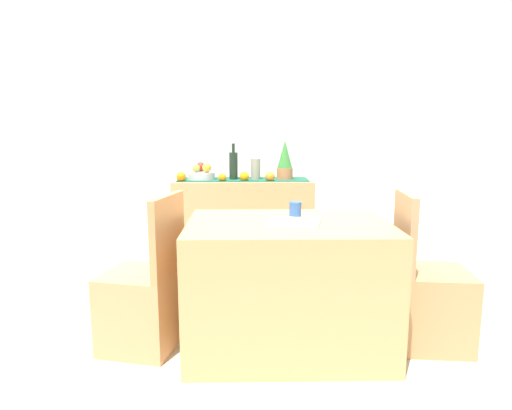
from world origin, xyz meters
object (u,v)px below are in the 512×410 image
dining_table (288,285)px  chair_by_corner (429,301)px  wine_bottle (233,165)px  ceramic_vase (255,169)px  open_book (294,222)px  fruit_bowl (201,176)px  potted_plant (285,161)px  coffee_cup (295,210)px  chair_near_window (144,303)px  sideboard_console (243,227)px

dining_table → chair_by_corner: bearing=0.1°
wine_bottle → ceramic_vase: (0.19, 0.00, -0.03)m
wine_bottle → chair_by_corner: wine_bottle is taller
open_book → chair_by_corner: bearing=15.8°
chair_by_corner → fruit_bowl: bearing=137.2°
wine_bottle → chair_by_corner: 1.91m
ceramic_vase → chair_by_corner: 1.79m
potted_plant → coffee_cup: size_ratio=3.37×
wine_bottle → open_book: 1.45m
wine_bottle → coffee_cup: bearing=-72.4°
chair_near_window → chair_by_corner: (1.66, 0.01, 0.00)m
wine_bottle → coffee_cup: 1.32m
wine_bottle → potted_plant: size_ratio=0.92×
fruit_bowl → sideboard_console: bearing=0.0°
potted_plant → chair_near_window: size_ratio=0.37×
ceramic_vase → chair_by_corner: (0.99, -1.34, -0.65)m
wine_bottle → potted_plant: (0.44, 0.00, 0.04)m
wine_bottle → fruit_bowl: bearing=180.0°
dining_table → open_book: bearing=-55.0°
sideboard_console → potted_plant: size_ratio=3.49×
open_book → coffee_cup: bearing=94.2°
open_book → chair_by_corner: size_ratio=0.31×
sideboard_console → wine_bottle: bearing=-180.0°
wine_bottle → coffee_cup: size_ratio=3.08×
chair_near_window → dining_table: bearing=0.3°
ceramic_vase → chair_near_window: ceramic_vase is taller
chair_near_window → fruit_bowl: bearing=81.3°
sideboard_console → chair_near_window: bearing=-112.6°
sideboard_console → chair_by_corner: (1.10, -1.34, -0.14)m
open_book → chair_by_corner: chair_by_corner is taller
ceramic_vase → potted_plant: 0.26m
sideboard_console → open_book: (0.30, -1.38, 0.34)m
open_book → chair_near_window: chair_near_window is taller
dining_table → chair_by_corner: chair_by_corner is taller
sideboard_console → chair_near_window: chair_near_window is taller
sideboard_console → wine_bottle: wine_bottle is taller
fruit_bowl → wine_bottle: 0.29m
chair_by_corner → sideboard_console: bearing=129.3°
chair_near_window → chair_by_corner: same height
potted_plant → dining_table: potted_plant is taller
dining_table → open_book: 0.38m
open_book → chair_near_window: size_ratio=0.31×
wine_bottle → chair_near_window: 1.58m
sideboard_console → fruit_bowl: bearing=180.0°
fruit_bowl → dining_table: size_ratio=0.21×
open_book → chair_near_window: 0.99m
sideboard_console → open_book: bearing=-77.9°
potted_plant → chair_by_corner: potted_plant is taller
fruit_bowl → dining_table: (0.62, -1.35, -0.49)m
open_book → dining_table: bearing=137.9°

